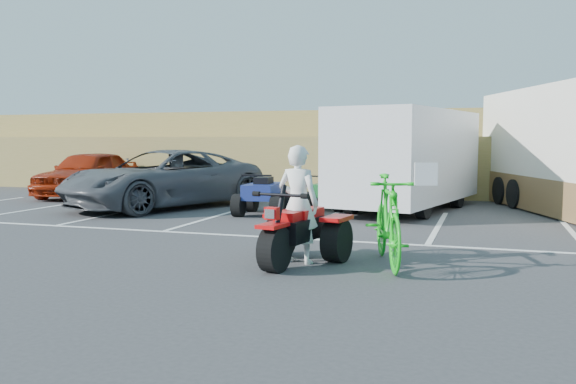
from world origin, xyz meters
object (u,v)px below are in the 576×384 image
(quad_atv_green, at_px, (331,209))
(grey_pickup, at_px, (163,179))
(red_car, at_px, (88,173))
(green_dirt_bike, at_px, (388,220))
(red_trike_atv, at_px, (294,264))
(rider, at_px, (298,204))
(cargo_trailer, at_px, (407,157))
(quad_atv_blue, at_px, (264,215))

(quad_atv_green, bearing_deg, grey_pickup, -158.91)
(red_car, bearing_deg, green_dirt_bike, -40.07)
(grey_pickup, height_order, quad_atv_green, grey_pickup)
(red_car, bearing_deg, red_trike_atv, -44.94)
(rider, xyz_separation_m, grey_pickup, (-5.85, 6.11, -0.11))
(cargo_trailer, bearing_deg, green_dirt_bike, -71.93)
(rider, xyz_separation_m, red_car, (-9.98, 8.38, -0.15))
(red_car, bearing_deg, rider, -44.38)
(red_trike_atv, xyz_separation_m, rider, (0.02, 0.15, 0.92))
(red_trike_atv, relative_size, grey_pickup, 0.30)
(grey_pickup, xyz_separation_m, quad_atv_blue, (3.23, -0.61, -0.81))
(red_trike_atv, height_order, red_car, red_car)
(rider, relative_size, quad_atv_green, 1.25)
(quad_atv_blue, bearing_deg, cargo_trailer, 27.22)
(green_dirt_bike, relative_size, red_car, 0.51)
(grey_pickup, bearing_deg, cargo_trailer, 35.80)
(cargo_trailer, height_order, quad_atv_blue, cargo_trailer)
(grey_pickup, xyz_separation_m, red_car, (-4.13, 2.27, -0.04))
(grey_pickup, bearing_deg, quad_atv_green, 36.98)
(red_car, xyz_separation_m, cargo_trailer, (10.71, -0.86, 0.68))
(green_dirt_bike, bearing_deg, red_car, 127.35)
(red_trike_atv, xyz_separation_m, red_car, (-9.96, 8.53, 0.77))
(red_trike_atv, height_order, cargo_trailer, cargo_trailer)
(red_trike_atv, height_order, grey_pickup, grey_pickup)
(red_trike_atv, relative_size, rider, 0.97)
(green_dirt_bike, bearing_deg, quad_atv_green, 93.83)
(grey_pickup, bearing_deg, rider, -22.54)
(red_trike_atv, xyz_separation_m, cargo_trailer, (0.76, 7.67, 1.45))
(grey_pickup, bearing_deg, green_dirt_bike, -15.51)
(red_trike_atv, distance_m, green_dirt_bike, 1.59)
(red_car, relative_size, quad_atv_blue, 2.76)
(grey_pickup, xyz_separation_m, cargo_trailer, (6.58, 1.41, 0.64))
(quad_atv_green, bearing_deg, red_car, -179.99)
(quad_atv_blue, bearing_deg, red_car, 154.78)
(green_dirt_bike, distance_m, grey_pickup, 9.30)
(rider, bearing_deg, quad_atv_green, -70.43)
(red_car, bearing_deg, grey_pickup, -33.15)
(quad_atv_blue, xyz_separation_m, quad_atv_green, (1.34, 1.69, 0.00))
(grey_pickup, height_order, red_car, grey_pickup)
(quad_atv_blue, relative_size, quad_atv_green, 1.11)
(green_dirt_bike, bearing_deg, red_trike_atv, 178.38)
(red_trike_atv, distance_m, grey_pickup, 8.59)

